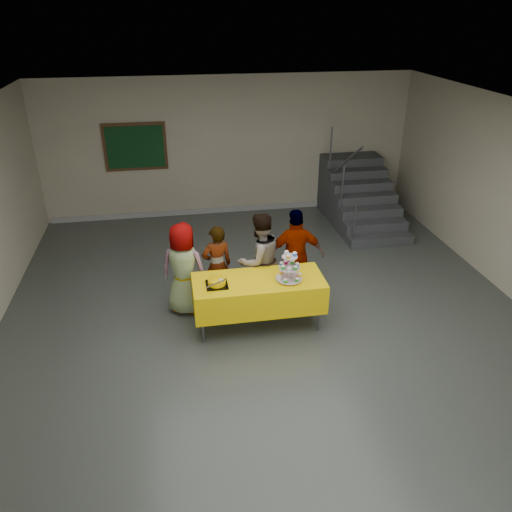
{
  "coord_description": "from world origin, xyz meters",
  "views": [
    {
      "loc": [
        -1.28,
        -5.65,
        4.3
      ],
      "look_at": [
        -0.18,
        0.63,
        1.05
      ],
      "focal_mm": 35.0,
      "sensor_mm": 36.0,
      "label": 1
    }
  ],
  "objects_px": {
    "bake_table": "(258,293)",
    "schoolchild_b": "(217,266)",
    "staircase": "(358,197)",
    "schoolchild_a": "(184,269)",
    "bear_cake": "(217,282)",
    "schoolchild_c": "(259,260)",
    "noticeboard": "(135,147)",
    "cupcake_stand": "(289,269)",
    "schoolchild_d": "(296,256)"
  },
  "relations": [
    {
      "from": "cupcake_stand",
      "to": "staircase",
      "type": "height_order",
      "value": "staircase"
    },
    {
      "from": "schoolchild_c",
      "to": "schoolchild_d",
      "type": "xyz_separation_m",
      "value": [
        0.59,
        0.05,
        0.0
      ]
    },
    {
      "from": "schoolchild_b",
      "to": "noticeboard",
      "type": "height_order",
      "value": "noticeboard"
    },
    {
      "from": "bake_table",
      "to": "noticeboard",
      "type": "height_order",
      "value": "noticeboard"
    },
    {
      "from": "schoolchild_c",
      "to": "staircase",
      "type": "relative_size",
      "value": 0.64
    },
    {
      "from": "staircase",
      "to": "schoolchild_a",
      "type": "bearing_deg",
      "value": -141.49
    },
    {
      "from": "schoolchild_a",
      "to": "staircase",
      "type": "bearing_deg",
      "value": -119.07
    },
    {
      "from": "bake_table",
      "to": "schoolchild_b",
      "type": "height_order",
      "value": "schoolchild_b"
    },
    {
      "from": "bear_cake",
      "to": "staircase",
      "type": "xyz_separation_m",
      "value": [
        3.48,
        3.75,
        -0.34
      ]
    },
    {
      "from": "bake_table",
      "to": "schoolchild_b",
      "type": "bearing_deg",
      "value": 125.4
    },
    {
      "from": "schoolchild_d",
      "to": "schoolchild_a",
      "type": "bearing_deg",
      "value": 5.43
    },
    {
      "from": "noticeboard",
      "to": "bake_table",
      "type": "bearing_deg",
      "value": -68.27
    },
    {
      "from": "schoolchild_c",
      "to": "noticeboard",
      "type": "distance_m",
      "value": 4.46
    },
    {
      "from": "bake_table",
      "to": "staircase",
      "type": "height_order",
      "value": "staircase"
    },
    {
      "from": "bake_table",
      "to": "schoolchild_a",
      "type": "bearing_deg",
      "value": 150.6
    },
    {
      "from": "bear_cake",
      "to": "bake_table",
      "type": "bearing_deg",
      "value": 4.9
    },
    {
      "from": "cupcake_stand",
      "to": "schoolchild_d",
      "type": "xyz_separation_m",
      "value": [
        0.28,
        0.73,
        -0.18
      ]
    },
    {
      "from": "cupcake_stand",
      "to": "noticeboard",
      "type": "height_order",
      "value": "noticeboard"
    },
    {
      "from": "cupcake_stand",
      "to": "schoolchild_b",
      "type": "xyz_separation_m",
      "value": [
        -0.95,
        0.81,
        -0.28
      ]
    },
    {
      "from": "cupcake_stand",
      "to": "schoolchild_a",
      "type": "relative_size",
      "value": 0.3
    },
    {
      "from": "schoolchild_d",
      "to": "staircase",
      "type": "distance_m",
      "value": 3.75
    },
    {
      "from": "bear_cake",
      "to": "schoolchild_b",
      "type": "height_order",
      "value": "schoolchild_b"
    },
    {
      "from": "bake_table",
      "to": "schoolchild_a",
      "type": "relative_size",
      "value": 1.29
    },
    {
      "from": "schoolchild_b",
      "to": "schoolchild_c",
      "type": "height_order",
      "value": "schoolchild_c"
    },
    {
      "from": "bake_table",
      "to": "noticeboard",
      "type": "distance_m",
      "value": 4.99
    },
    {
      "from": "schoolchild_a",
      "to": "staircase",
      "type": "height_order",
      "value": "staircase"
    },
    {
      "from": "schoolchild_d",
      "to": "staircase",
      "type": "xyz_separation_m",
      "value": [
        2.16,
        3.05,
        -0.28
      ]
    },
    {
      "from": "staircase",
      "to": "cupcake_stand",
      "type": "bearing_deg",
      "value": -122.95
    },
    {
      "from": "bake_table",
      "to": "schoolchild_c",
      "type": "xyz_separation_m",
      "value": [
        0.13,
        0.6,
        0.21
      ]
    },
    {
      "from": "bear_cake",
      "to": "schoolchild_d",
      "type": "xyz_separation_m",
      "value": [
        1.31,
        0.7,
        -0.06
      ]
    },
    {
      "from": "schoolchild_a",
      "to": "schoolchild_c",
      "type": "height_order",
      "value": "schoolchild_c"
    },
    {
      "from": "staircase",
      "to": "schoolchild_d",
      "type": "bearing_deg",
      "value": -125.4
    },
    {
      "from": "schoolchild_c",
      "to": "cupcake_stand",
      "type": "bearing_deg",
      "value": 92.54
    },
    {
      "from": "cupcake_stand",
      "to": "schoolchild_d",
      "type": "height_order",
      "value": "schoolchild_d"
    },
    {
      "from": "cupcake_stand",
      "to": "schoolchild_c",
      "type": "height_order",
      "value": "schoolchild_c"
    },
    {
      "from": "schoolchild_c",
      "to": "noticeboard",
      "type": "xyz_separation_m",
      "value": [
        -1.93,
        3.93,
        0.84
      ]
    },
    {
      "from": "bake_table",
      "to": "cupcake_stand",
      "type": "bearing_deg",
      "value": -10.49
    },
    {
      "from": "schoolchild_a",
      "to": "schoolchild_b",
      "type": "xyz_separation_m",
      "value": [
        0.52,
        0.15,
        -0.07
      ]
    },
    {
      "from": "bear_cake",
      "to": "schoolchild_c",
      "type": "xyz_separation_m",
      "value": [
        0.73,
        0.65,
        -0.06
      ]
    },
    {
      "from": "schoolchild_a",
      "to": "schoolchild_c",
      "type": "bearing_deg",
      "value": -156.67
    },
    {
      "from": "cupcake_stand",
      "to": "staircase",
      "type": "bearing_deg",
      "value": 57.05
    },
    {
      "from": "schoolchild_a",
      "to": "staircase",
      "type": "relative_size",
      "value": 0.61
    },
    {
      "from": "bear_cake",
      "to": "noticeboard",
      "type": "bearing_deg",
      "value": 104.74
    },
    {
      "from": "schoolchild_a",
      "to": "schoolchild_b",
      "type": "distance_m",
      "value": 0.54
    },
    {
      "from": "cupcake_stand",
      "to": "schoolchild_b",
      "type": "distance_m",
      "value": 1.28
    },
    {
      "from": "schoolchild_a",
      "to": "bake_table",
      "type": "bearing_deg",
      "value": 173.01
    },
    {
      "from": "bake_table",
      "to": "schoolchild_a",
      "type": "distance_m",
      "value": 1.2
    },
    {
      "from": "bake_table",
      "to": "schoolchild_b",
      "type": "relative_size",
      "value": 1.42
    },
    {
      "from": "schoolchild_c",
      "to": "bear_cake",
      "type": "bearing_deg",
      "value": 20.63
    },
    {
      "from": "cupcake_stand",
      "to": "schoolchild_b",
      "type": "relative_size",
      "value": 0.34
    }
  ]
}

